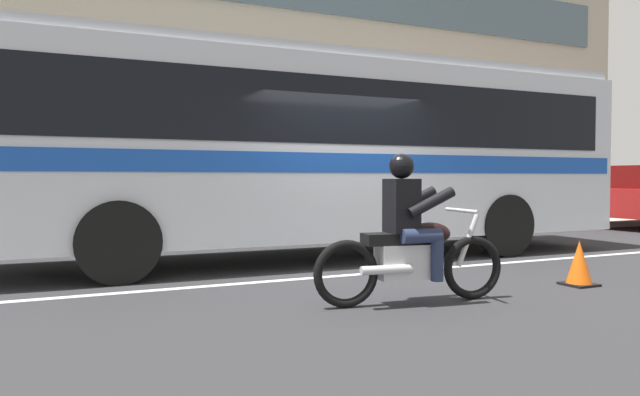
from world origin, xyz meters
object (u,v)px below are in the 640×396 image
traffic_cone (579,264)px  fire_hydrant (427,211)px  motorcycle_with_rider (411,241)px  transit_bus (319,143)px

traffic_cone → fire_hydrant: bearing=70.6°
motorcycle_with_rider → fire_hydrant: motorcycle_with_rider is taller
transit_bus → motorcycle_with_rider: bearing=-99.3°
transit_bus → motorcycle_with_rider: size_ratio=4.93×
transit_bus → fire_hydrant: (4.10, 2.77, -1.36)m
transit_bus → fire_hydrant: size_ratio=14.03×
fire_hydrant → traffic_cone: 6.78m
motorcycle_with_rider → traffic_cone: size_ratio=3.88×
motorcycle_with_rider → traffic_cone: bearing=-0.0°
transit_bus → fire_hydrant: transit_bus is taller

